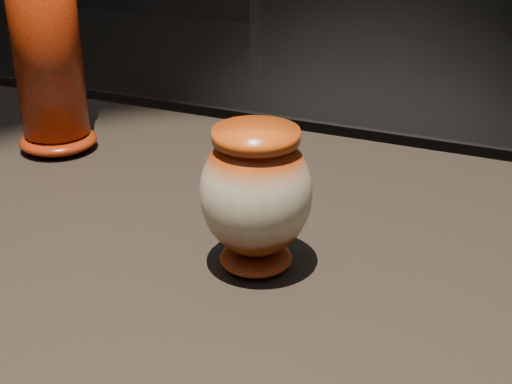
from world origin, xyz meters
The scene contains 2 objects.
main_vase centered at (0.11, -0.02, 0.99)m, with size 0.12×0.12×0.16m.
tall_vase centered at (-0.30, 0.18, 1.08)m, with size 0.13×0.13×0.37m.
Camera 1 is at (0.38, -0.63, 1.30)m, focal length 50.00 mm.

